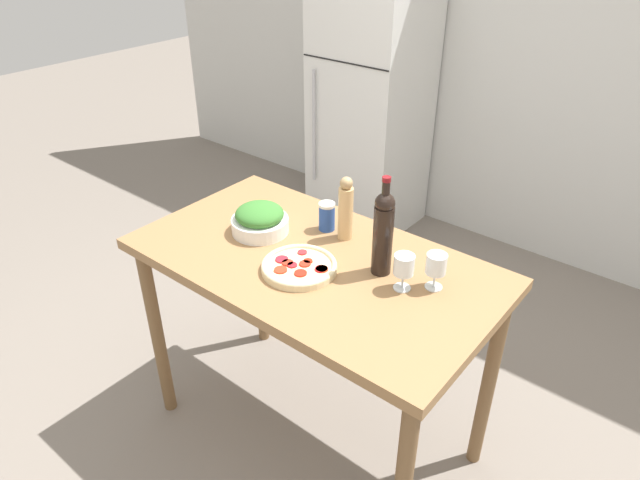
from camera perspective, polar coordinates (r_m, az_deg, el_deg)
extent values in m
plane|color=slate|center=(2.72, -0.53, -18.50)|extent=(14.00, 14.00, 0.00)
cube|color=silver|center=(3.72, 21.59, 17.24)|extent=(6.40, 0.06, 2.60)
cube|color=silver|center=(3.93, 5.10, 12.89)|extent=(0.65, 0.62, 1.68)
cube|color=black|center=(3.59, 2.44, 17.32)|extent=(0.64, 0.01, 0.01)
cylinder|color=#B2B2B7|center=(3.84, -0.62, 11.23)|extent=(0.02, 0.02, 0.76)
cube|color=olive|center=(2.10, -0.65, -2.30)|extent=(1.36, 0.76, 0.04)
cylinder|color=brown|center=(2.60, -15.97, -9.03)|extent=(0.06, 0.06, 0.89)
cylinder|color=brown|center=(2.91, -6.04, -2.97)|extent=(0.06, 0.06, 0.89)
cylinder|color=brown|center=(2.38, 16.51, -13.51)|extent=(0.06, 0.06, 0.89)
cylinder|color=black|center=(1.96, 6.27, -0.04)|extent=(0.07, 0.07, 0.26)
sphere|color=black|center=(1.89, 6.52, 3.70)|extent=(0.07, 0.07, 0.07)
cylinder|color=black|center=(1.87, 6.59, 4.76)|extent=(0.03, 0.03, 0.08)
cylinder|color=maroon|center=(1.85, 6.68, 6.07)|extent=(0.03, 0.03, 0.02)
cylinder|color=silver|center=(1.96, 8.19, -4.74)|extent=(0.06, 0.06, 0.00)
cylinder|color=silver|center=(1.94, 8.26, -4.01)|extent=(0.01, 0.01, 0.06)
cylinder|color=white|center=(1.90, 8.40, -2.45)|extent=(0.07, 0.07, 0.07)
cylinder|color=maroon|center=(1.92, 8.35, -3.02)|extent=(0.06, 0.06, 0.03)
cylinder|color=silver|center=(1.98, 11.27, -4.61)|extent=(0.06, 0.06, 0.00)
cylinder|color=silver|center=(1.96, 11.36, -3.89)|extent=(0.01, 0.01, 0.06)
cylinder|color=white|center=(1.93, 11.56, -2.34)|extent=(0.07, 0.07, 0.07)
cylinder|color=maroon|center=(1.95, 11.45, -3.18)|extent=(0.06, 0.06, 0.00)
cylinder|color=tan|center=(2.17, 2.53, 2.69)|extent=(0.06, 0.06, 0.21)
sphere|color=tan|center=(2.11, 2.61, 5.71)|extent=(0.05, 0.05, 0.05)
cylinder|color=white|center=(2.25, -6.00, 1.50)|extent=(0.22, 0.22, 0.06)
ellipsoid|color=#38752D|center=(2.23, -6.07, 2.60)|extent=(0.19, 0.19, 0.08)
cylinder|color=beige|center=(2.02, -2.09, -2.80)|extent=(0.27, 0.27, 0.02)
torus|color=beige|center=(2.02, -2.10, -2.53)|extent=(0.27, 0.27, 0.02)
cylinder|color=red|center=(1.97, -1.96, -3.33)|extent=(0.04, 0.04, 0.01)
cylinder|color=red|center=(2.02, -1.51, -2.39)|extent=(0.04, 0.04, 0.01)
cylinder|color=red|center=(1.99, 0.13, -2.91)|extent=(0.05, 0.05, 0.01)
cylinder|color=red|center=(2.03, -3.25, -2.28)|extent=(0.04, 0.04, 0.01)
cylinder|color=red|center=(1.99, 0.19, -2.92)|extent=(0.04, 0.04, 0.01)
cylinder|color=red|center=(2.09, -1.77, -1.24)|extent=(0.03, 0.03, 0.01)
cylinder|color=red|center=(1.99, -3.96, -3.00)|extent=(0.05, 0.05, 0.01)
cylinder|color=red|center=(2.05, -3.84, -1.95)|extent=(0.05, 0.05, 0.01)
cylinder|color=red|center=(2.04, -1.21, -2.13)|extent=(0.03, 0.03, 0.01)
cylinder|color=red|center=(2.02, -2.79, -2.51)|extent=(0.04, 0.04, 0.01)
cylinder|color=#284CA3|center=(2.25, 0.69, 2.25)|extent=(0.06, 0.06, 0.10)
cylinder|color=white|center=(2.22, 0.70, 3.55)|extent=(0.06, 0.06, 0.01)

